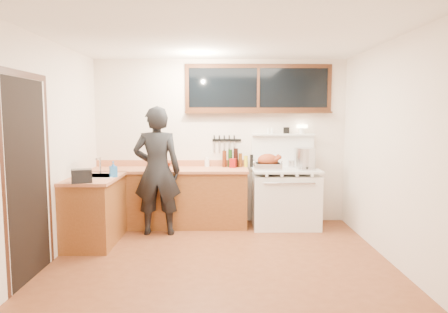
{
  "coord_description": "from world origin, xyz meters",
  "views": [
    {
      "loc": [
        0.01,
        -4.66,
        1.73
      ],
      "look_at": [
        0.05,
        0.85,
        1.15
      ],
      "focal_mm": 32.0,
      "sensor_mm": 36.0,
      "label": 1
    }
  ],
  "objects_px": {
    "man": "(157,171)",
    "cutting_board": "(164,166)",
    "roast_turkey": "(268,163)",
    "vintage_stove": "(285,197)"
  },
  "relations": [
    {
      "from": "man",
      "to": "roast_turkey",
      "type": "distance_m",
      "value": 1.66
    },
    {
      "from": "vintage_stove",
      "to": "man",
      "type": "distance_m",
      "value": 2.0
    },
    {
      "from": "cutting_board",
      "to": "man",
      "type": "bearing_deg",
      "value": -99.44
    },
    {
      "from": "vintage_stove",
      "to": "roast_turkey",
      "type": "bearing_deg",
      "value": -164.18
    },
    {
      "from": "man",
      "to": "cutting_board",
      "type": "relative_size",
      "value": 4.03
    },
    {
      "from": "man",
      "to": "roast_turkey",
      "type": "xyz_separation_m",
      "value": [
        1.63,
        0.31,
        0.08
      ]
    },
    {
      "from": "cutting_board",
      "to": "roast_turkey",
      "type": "distance_m",
      "value": 1.58
    },
    {
      "from": "cutting_board",
      "to": "roast_turkey",
      "type": "height_order",
      "value": "roast_turkey"
    },
    {
      "from": "man",
      "to": "cutting_board",
      "type": "xyz_separation_m",
      "value": [
        0.05,
        0.32,
        0.03
      ]
    },
    {
      "from": "vintage_stove",
      "to": "man",
      "type": "bearing_deg",
      "value": -168.43
    }
  ]
}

